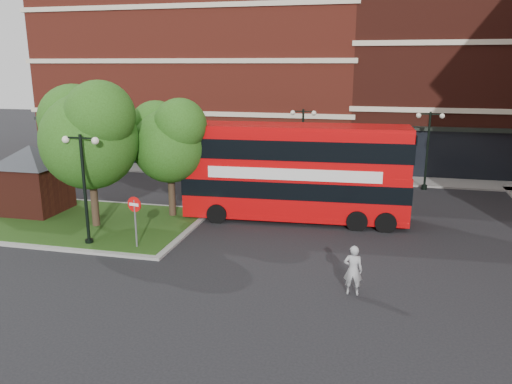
% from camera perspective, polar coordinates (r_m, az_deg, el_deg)
% --- Properties ---
extents(ground, '(120.00, 120.00, 0.00)m').
position_cam_1_polar(ground, '(21.20, -5.88, -7.49)').
color(ground, black).
rests_on(ground, ground).
extents(pavement_far, '(44.00, 3.00, 0.12)m').
position_cam_1_polar(pavement_far, '(36.51, 2.58, 2.03)').
color(pavement_far, slate).
rests_on(pavement_far, ground).
extents(terrace_far_left, '(26.00, 12.00, 14.00)m').
position_cam_1_polar(terrace_far_left, '(44.99, -5.79, 13.22)').
color(terrace_far_left, maroon).
rests_on(terrace_far_left, ground).
extents(terrace_far_right, '(18.00, 12.00, 16.00)m').
position_cam_1_polar(terrace_far_right, '(43.18, 23.86, 13.38)').
color(terrace_far_right, '#471911').
rests_on(terrace_far_right, ground).
extents(traffic_island, '(12.60, 7.60, 0.15)m').
position_cam_1_polar(traffic_island, '(27.17, -19.93, -3.19)').
color(traffic_island, gray).
rests_on(traffic_island, ground).
extents(kiosk, '(6.51, 6.51, 3.60)m').
position_cam_1_polar(kiosk, '(29.14, -24.21, 2.12)').
color(kiosk, '#471911').
rests_on(kiosk, traffic_island).
extents(tree_island_west, '(5.40, 4.71, 7.21)m').
position_cam_1_polar(tree_island_west, '(25.09, -18.67, 6.59)').
color(tree_island_west, '#2D2116').
rests_on(tree_island_west, ground).
extents(tree_island_east, '(4.46, 3.90, 6.29)m').
position_cam_1_polar(tree_island_east, '(25.96, -9.98, 6.14)').
color(tree_island_east, '#2D2116').
rests_on(tree_island_east, ground).
extents(lamp_island, '(1.72, 0.36, 5.00)m').
position_cam_1_polar(lamp_island, '(22.87, -19.04, 0.85)').
color(lamp_island, black).
rests_on(lamp_island, ground).
extents(lamp_far_left, '(1.72, 0.36, 5.00)m').
position_cam_1_polar(lamp_far_left, '(33.74, 5.35, 5.74)').
color(lamp_far_left, black).
rests_on(lamp_far_left, ground).
extents(lamp_far_right, '(1.72, 0.36, 5.00)m').
position_cam_1_polar(lamp_far_right, '(33.60, 19.03, 4.98)').
color(lamp_far_right, black).
rests_on(lamp_far_right, ground).
extents(bus, '(11.46, 3.23, 4.33)m').
position_cam_1_polar(bus, '(25.52, 4.54, 2.97)').
color(bus, '#BA0709').
rests_on(bus, ground).
extents(woman, '(0.66, 0.43, 1.81)m').
position_cam_1_polar(woman, '(17.94, 11.03, -8.75)').
color(woman, '#99999C').
rests_on(woman, ground).
extents(car_silver, '(4.18, 2.11, 1.36)m').
position_cam_1_polar(car_silver, '(36.68, -2.80, 3.08)').
color(car_silver, '#9D9EA3').
rests_on(car_silver, ground).
extents(car_white, '(4.39, 2.00, 1.40)m').
position_cam_1_polar(car_white, '(34.79, 10.62, 2.25)').
color(car_white, white).
rests_on(car_white, ground).
extents(no_entry_sign, '(0.66, 0.17, 2.39)m').
position_cam_1_polar(no_entry_sign, '(22.05, -13.67, -2.27)').
color(no_entry_sign, slate).
rests_on(no_entry_sign, ground).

